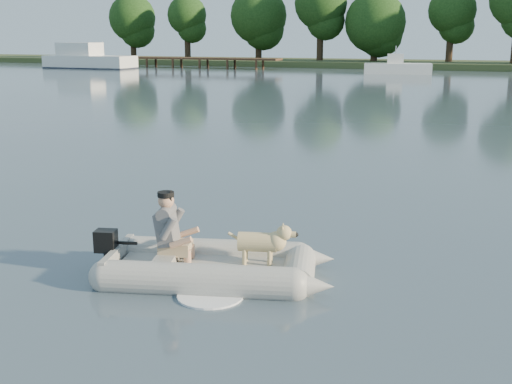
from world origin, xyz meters
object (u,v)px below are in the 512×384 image
at_px(cabin_cruiser, 89,56).
at_px(motorboat, 398,61).
at_px(dinghy, 214,240).
at_px(man, 168,226).
at_px(dog, 257,245).
at_px(dock, 195,63).

distance_m(cabin_cruiser, motorboat, 29.87).
bearing_deg(dinghy, cabin_cruiser, 112.44).
relative_size(man, dog, 1.16).
bearing_deg(man, dog, 0.00).
bearing_deg(cabin_cruiser, dock, 28.18).
relative_size(man, cabin_cruiser, 0.10).
bearing_deg(man, cabin_cruiser, 111.91).
bearing_deg(dock, motorboat, -8.25).
bearing_deg(motorboat, man, -94.34).
xyz_separation_m(dog, motorboat, (-6.45, 48.12, 0.65)).
height_order(dog, motorboat, motorboat).
bearing_deg(dog, dock, 102.89).
relative_size(dinghy, cabin_cruiser, 0.44).
distance_m(dinghy, dog, 0.57).
height_order(dock, motorboat, motorboat).
distance_m(dinghy, man, 0.63).
height_order(dinghy, cabin_cruiser, cabin_cruiser).
xyz_separation_m(dog, cabin_cruiser, (-36.27, 46.33, 0.80)).
distance_m(man, dog, 1.19).
bearing_deg(cabin_cruiser, man, -52.53).
xyz_separation_m(dinghy, cabin_cruiser, (-35.74, 46.52, 0.74)).
bearing_deg(man, dock, 101.75).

